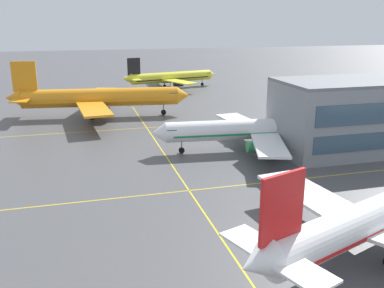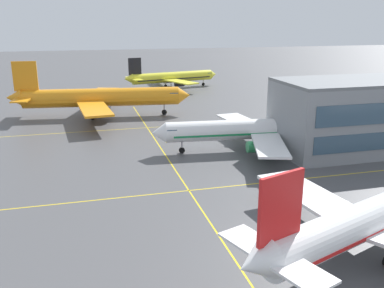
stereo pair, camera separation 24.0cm
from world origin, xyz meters
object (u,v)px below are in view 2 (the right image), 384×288
Objects in this scene: airliner_second_row at (252,129)px; airliner_third_row at (100,98)px; airliner_front_gate at (376,216)px; airliner_far_left_stand at (172,77)px.

airliner_third_row is (-23.51, 32.63, 0.77)m from airliner_second_row.
airliner_front_gate is 1.04× the size of airliner_far_left_stand.
airliner_third_row is (-22.11, 66.16, 0.69)m from airliner_front_gate.
airliner_third_row is 1.27× the size of airliner_far_left_stand.
airliner_third_row is at bearing 108.48° from airliner_front_gate.
airliner_front_gate is at bearing -92.38° from airliner_second_row.
airliner_second_row is 1.05× the size of airliner_far_left_stand.
airliner_third_row is at bearing 125.77° from airliner_second_row.
airliner_second_row is 69.33m from airliner_far_left_stand.
airliner_front_gate is 0.99× the size of airliner_second_row.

